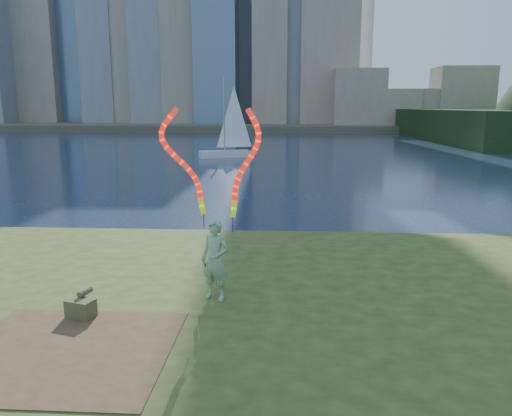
{
  "coord_description": "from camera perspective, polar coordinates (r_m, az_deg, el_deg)",
  "views": [
    {
      "loc": [
        1.11,
        -10.02,
        4.47
      ],
      "look_at": [
        0.47,
        1.0,
        2.21
      ],
      "focal_mm": 35.0,
      "sensor_mm": 36.0,
      "label": 1
    }
  ],
  "objects": [
    {
      "name": "ground",
      "position": [
        11.02,
        -2.79,
        -12.38
      ],
      "size": [
        320.0,
        320.0,
        0.0
      ],
      "primitive_type": "plane",
      "color": "#17233A",
      "rests_on": "ground"
    },
    {
      "name": "grassy_knoll",
      "position": [
        8.83,
        -4.46,
        -16.39
      ],
      "size": [
        20.0,
        18.0,
        0.8
      ],
      "color": "#334217",
      "rests_on": "ground"
    },
    {
      "name": "canvas_bag",
      "position": [
        9.49,
        -19.36,
        -10.67
      ],
      "size": [
        0.54,
        0.61,
        0.45
      ],
      "rotation": [
        0.0,
        0.0,
        -0.3
      ],
      "color": "#4E472C",
      "rests_on": "grassy_knoll"
    },
    {
      "name": "dirt_patch",
      "position": [
        8.42,
        -20.96,
        -15.04
      ],
      "size": [
        3.2,
        3.0,
        0.02
      ],
      "primitive_type": "cube",
      "color": "#47331E",
      "rests_on": "grassy_knoll"
    },
    {
      "name": "woman_with_ribbons",
      "position": [
        9.47,
        -4.63,
        -2.22
      ],
      "size": [
        1.89,
        0.77,
        3.96
      ],
      "rotation": [
        0.0,
        0.0,
        -0.38
      ],
      "color": "#1D662D",
      "rests_on": "grassy_knoll"
    },
    {
      "name": "sailboat",
      "position": [
        44.74,
        -3.3,
        7.39
      ],
      "size": [
        4.69,
        2.8,
        7.15
      ],
      "rotation": [
        0.0,
        0.0,
        0.34
      ],
      "color": "silver",
      "rests_on": "ground"
    },
    {
      "name": "far_shore",
      "position": [
        105.09,
        2.8,
        9.44
      ],
      "size": [
        320.0,
        40.0,
        1.2
      ],
      "primitive_type": "cube",
      "color": "#474234",
      "rests_on": "ground"
    }
  ]
}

